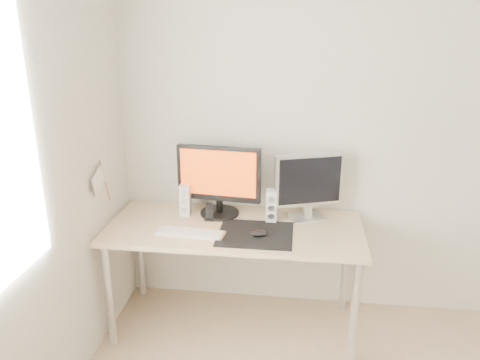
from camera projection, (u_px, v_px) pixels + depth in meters
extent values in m
plane|color=silver|center=(385.00, 136.00, 3.01)|extent=(3.50, 0.00, 3.50)
cube|color=black|center=(255.00, 234.00, 2.83)|extent=(0.45, 0.40, 0.00)
ellipsoid|color=black|center=(258.00, 233.00, 2.79)|extent=(0.10, 0.06, 0.04)
cube|color=#D1B587|center=(234.00, 228.00, 2.94)|extent=(1.60, 0.70, 0.03)
cylinder|color=silver|center=(109.00, 295.00, 2.88)|extent=(0.05, 0.05, 0.70)
cylinder|color=silver|center=(354.00, 313.00, 2.70)|extent=(0.05, 0.05, 0.70)
cylinder|color=silver|center=(140.00, 252.00, 3.42)|extent=(0.05, 0.05, 0.70)
cylinder|color=silver|center=(346.00, 264.00, 3.25)|extent=(0.05, 0.05, 0.70)
cylinder|color=black|center=(220.00, 213.00, 3.12)|extent=(0.29, 0.29, 0.02)
cylinder|color=black|center=(220.00, 203.00, 3.10)|extent=(0.04, 0.04, 0.12)
cube|color=black|center=(219.00, 174.00, 3.02)|extent=(0.55, 0.10, 0.36)
cube|color=orange|center=(218.00, 173.00, 3.00)|extent=(0.50, 0.06, 0.30)
cube|color=silver|center=(307.00, 217.00, 3.05)|extent=(0.26, 0.23, 0.01)
cube|color=silver|center=(307.00, 209.00, 3.03)|extent=(0.06, 0.05, 0.10)
cube|color=silver|center=(309.00, 180.00, 2.97)|extent=(0.44, 0.19, 0.34)
cube|color=black|center=(310.00, 181.00, 2.95)|extent=(0.39, 0.14, 0.30)
cube|color=white|center=(185.00, 200.00, 3.08)|extent=(0.07, 0.08, 0.21)
cylinder|color=#BBBBBE|center=(184.00, 210.00, 3.06)|extent=(0.04, 0.01, 0.04)
cylinder|color=silver|center=(184.00, 202.00, 3.04)|extent=(0.04, 0.01, 0.04)
cylinder|color=silver|center=(184.00, 194.00, 3.02)|extent=(0.04, 0.01, 0.04)
cube|color=silver|center=(272.00, 206.00, 2.98)|extent=(0.07, 0.08, 0.21)
cylinder|color=#B3B3B5|center=(271.00, 216.00, 2.96)|extent=(0.04, 0.01, 0.04)
cylinder|color=#B7B7B9|center=(271.00, 208.00, 2.94)|extent=(0.04, 0.01, 0.04)
cylinder|color=#B0B0B2|center=(271.00, 200.00, 2.93)|extent=(0.04, 0.01, 0.04)
cube|color=silver|center=(190.00, 233.00, 2.83)|extent=(0.43, 0.16, 0.01)
cube|color=white|center=(190.00, 232.00, 2.83)|extent=(0.41, 0.14, 0.01)
cube|color=black|center=(210.00, 219.00, 3.03)|extent=(0.06, 0.06, 0.01)
cube|color=black|center=(210.00, 211.00, 3.01)|extent=(0.05, 0.02, 0.10)
cylinder|color=#A57F54|center=(105.00, 181.00, 2.87)|extent=(0.01, 0.10, 0.29)
cube|color=white|center=(99.00, 180.00, 2.77)|extent=(0.00, 0.19, 0.15)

